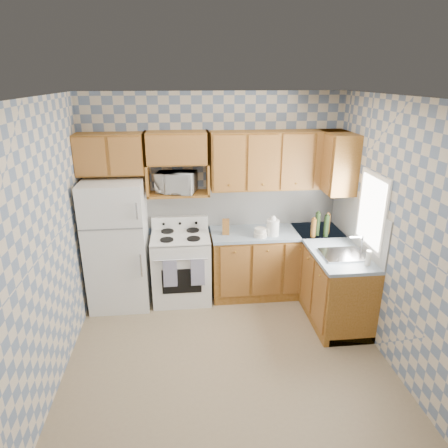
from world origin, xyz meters
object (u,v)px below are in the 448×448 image
Objects in this scene: refrigerator at (118,244)px; stove_body at (182,268)px; electric_kettle at (273,228)px; microwave at (176,182)px.

stove_body is (0.80, 0.03, -0.39)m from refrigerator.
electric_kettle is at bearing -2.69° from refrigerator.
refrigerator is at bearing -148.51° from microwave.
microwave reaches higher than refrigerator.
stove_body is 1.34m from electric_kettle.
electric_kettle reaches higher than stove_body.
microwave is (0.78, 0.21, 0.75)m from refrigerator.
microwave reaches higher than stove_body.
refrigerator is 1.87× the size of stove_body.
microwave is (-0.02, 0.19, 1.14)m from stove_body.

